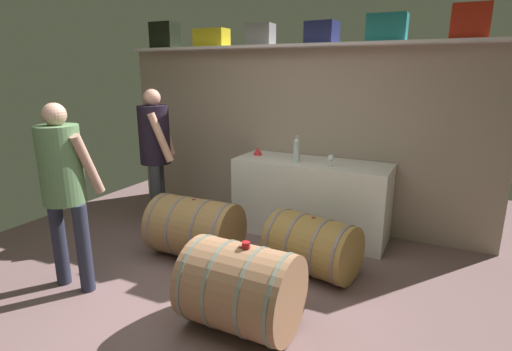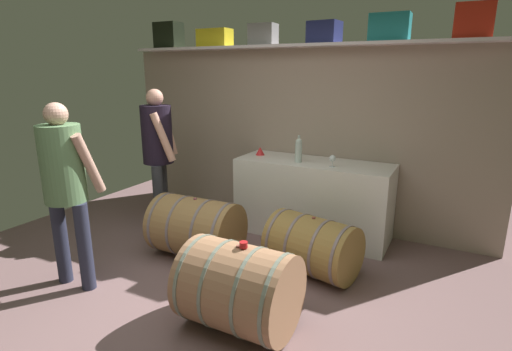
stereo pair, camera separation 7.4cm
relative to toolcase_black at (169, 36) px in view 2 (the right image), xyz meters
name	(u,v)px [view 2 (the right image)]	position (x,y,z in m)	size (l,w,h in m)	color
ground_plane	(225,276)	(1.81, -1.54, -2.36)	(5.96, 7.70, 0.02)	#745859
back_wall_panel	(295,138)	(1.81, 0.15, -1.28)	(4.76, 0.10, 2.15)	gray
high_shelf_board	(293,46)	(1.81, 0.00, -0.18)	(4.38, 0.40, 0.03)	silver
toolcase_black	(169,36)	(0.00, 0.00, 0.00)	(0.34, 0.25, 0.33)	black
toolcase_yellow	(215,38)	(0.74, 0.00, -0.06)	(0.43, 0.22, 0.22)	yellow
toolcase_grey	(263,35)	(1.43, 0.00, -0.04)	(0.31, 0.22, 0.25)	gray
toolcase_navy	(324,32)	(2.18, 0.00, -0.05)	(0.33, 0.27, 0.23)	navy
toolcase_teal	(390,28)	(2.87, 0.00, -0.03)	(0.39, 0.25, 0.27)	teal
toolcase_red	(473,21)	(3.62, 0.00, -0.01)	(0.33, 0.30, 0.31)	red
work_cabinet	(312,199)	(2.20, -0.23, -1.91)	(1.77, 0.64, 0.89)	white
wine_bottle_clear	(299,150)	(2.05, -0.33, -1.32)	(0.08, 0.08, 0.30)	silver
wine_glass	(333,159)	(2.46, -0.38, -1.37)	(0.07, 0.07, 0.13)	white
red_funnel	(260,151)	(1.48, -0.19, -1.41)	(0.11, 0.11, 0.10)	red
wine_barrel_near	(239,287)	(2.32, -2.16, -2.02)	(0.83, 0.67, 0.67)	#976A4B
wine_barrel_far	(196,228)	(1.32, -1.32, -2.04)	(0.91, 0.65, 0.64)	#997143
wine_barrel_flank	(313,246)	(2.52, -1.11, -2.07)	(0.92, 0.71, 0.57)	olive
tasting_cup	(244,245)	(2.36, -2.16, -1.66)	(0.06, 0.06, 0.04)	red
winemaker_pouring	(158,145)	(0.47, -0.87, -1.31)	(0.51, 0.55, 1.69)	#313238
visitor_tasting	(65,178)	(0.70, -2.31, -1.34)	(0.49, 0.43, 1.65)	#272A3D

